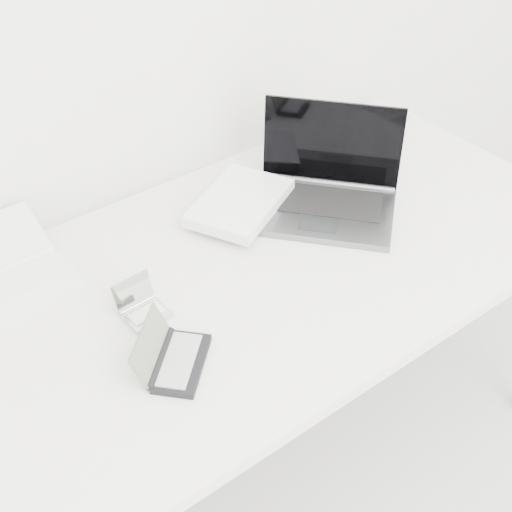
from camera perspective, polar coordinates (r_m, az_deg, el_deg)
desk at (r=1.62m, az=-0.02°, el=-1.80°), size 1.60×0.80×0.73m
laptop_large at (r=1.74m, az=3.05°, el=4.85°), size 0.53×0.47×0.23m
netbook_open_white at (r=1.62m, az=-18.86°, el=-1.50°), size 0.23×0.29×0.08m
pda_silver at (r=1.48m, az=-9.08°, el=-4.18°), size 0.09×0.10×0.07m
palmtop_charcoal at (r=1.37m, az=-6.68°, el=-8.16°), size 0.19×0.19×0.08m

